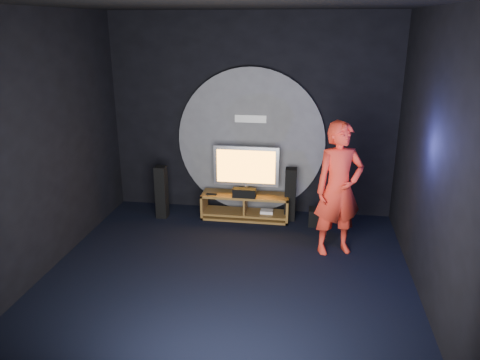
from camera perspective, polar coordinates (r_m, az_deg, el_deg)
name	(u,v)px	position (r m, az deg, el deg)	size (l,w,h in m)	color
floor	(227,277)	(6.53, -1.57, -11.71)	(5.00, 5.00, 0.00)	black
back_wall	(251,116)	(8.25, 1.40, 7.82)	(5.00, 0.04, 3.50)	black
front_wall	(166,242)	(3.57, -8.96, -7.43)	(5.00, 0.04, 3.50)	black
left_wall	(40,146)	(6.75, -23.15, 3.84)	(0.04, 5.00, 3.50)	black
right_wall	(436,162)	(5.94, 22.74, 2.03)	(0.04, 5.00, 3.50)	black
ceiling	(224,4)	(5.64, -1.91, 20.70)	(5.00, 5.00, 0.01)	black
wall_disc_panel	(251,142)	(8.30, 1.33, 4.71)	(2.60, 0.11, 2.60)	#515156
media_console	(246,208)	(8.27, 0.70, -3.40)	(1.53, 0.45, 0.45)	brown
tv	(246,168)	(8.09, 0.74, 1.48)	(1.14, 0.22, 0.84)	silver
center_speaker	(244,193)	(8.03, 0.53, -1.58)	(0.40, 0.15, 0.15)	black
remote	(212,194)	(8.16, -3.49, -1.74)	(0.18, 0.05, 0.02)	black
tower_speaker_left	(162,192)	(8.34, -9.53, -1.46)	(0.19, 0.21, 0.94)	black
tower_speaker_right	(290,194)	(8.17, 6.16, -1.74)	(0.19, 0.21, 0.94)	black
subwoofer	(316,217)	(8.12, 9.30, -4.47)	(0.26, 0.26, 0.29)	black
player	(339,189)	(6.95, 11.94, -1.09)	(0.73, 0.48, 2.00)	red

